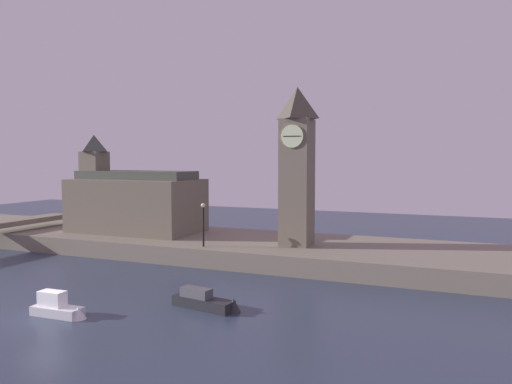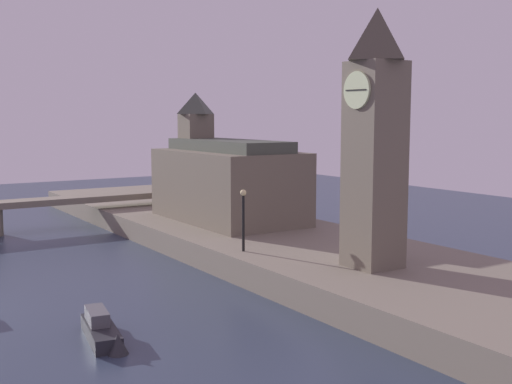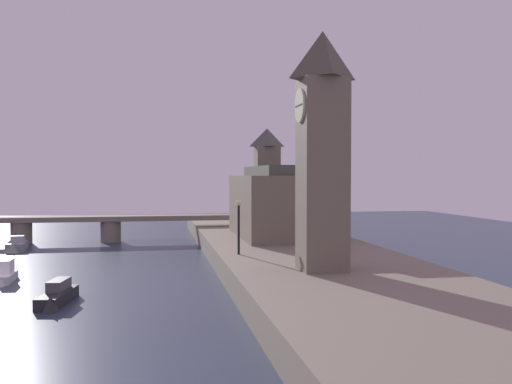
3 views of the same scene
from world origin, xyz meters
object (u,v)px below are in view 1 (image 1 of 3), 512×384
object	(u,v)px
clock_tower	(297,164)
streetlamp	(203,219)
parliament_hall	(133,201)
boat_ferry_white	(60,308)
boat_barge_dark	(208,302)

from	to	relation	value
clock_tower	streetlamp	distance (m)	8.84
parliament_hall	streetlamp	xyz separation A→B (m)	(10.58, -4.93, -0.76)
clock_tower	boat_ferry_white	world-z (taller)	clock_tower
streetlamp	boat_barge_dark	bearing A→B (deg)	-59.94
streetlamp	boat_ferry_white	xyz separation A→B (m)	(-0.87, -14.65, -3.28)
boat_barge_dark	boat_ferry_white	size ratio (longest dim) A/B	1.30
clock_tower	streetlamp	size ratio (longest dim) A/B	3.65
clock_tower	boat_barge_dark	xyz separation A→B (m)	(-0.76, -13.94, -7.76)
parliament_hall	boat_ferry_white	distance (m)	22.23
clock_tower	boat_ferry_white	size ratio (longest dim) A/B	3.76
streetlamp	boat_barge_dark	distance (m)	12.44
boat_ferry_white	boat_barge_dark	bearing A→B (deg)	31.90
clock_tower	streetlamp	world-z (taller)	clock_tower
streetlamp	boat_ferry_white	size ratio (longest dim) A/B	1.03
clock_tower	boat_barge_dark	size ratio (longest dim) A/B	2.89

